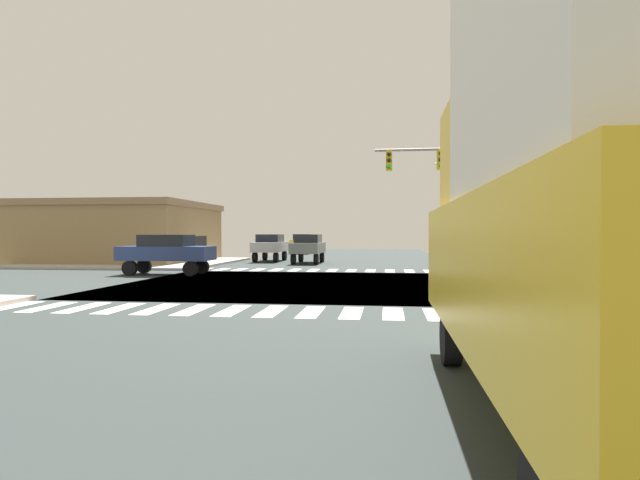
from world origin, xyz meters
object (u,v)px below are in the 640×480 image
object	(u,v)px
bank_building	(100,232)
box_truck_queued_1	(591,166)
sedan_farside_2	(166,251)
sedan_crossing_3	(270,245)
sedan_nearside_1	(308,246)
sedan_leading_4	(303,242)
street_lamp	(454,200)
traffic_signal_mast	(448,176)

from	to	relation	value
bank_building	box_truck_queued_1	xyz separation A→B (m)	(21.25, -28.21, 0.55)
sedan_farside_2	box_truck_queued_1	xyz separation A→B (m)	(12.20, -18.32, 1.45)
bank_building	sedan_crossing_3	world-z (taller)	bank_building
bank_building	box_truck_queued_1	bearing A→B (deg)	-53.01
sedan_nearside_1	sedan_crossing_3	xyz separation A→B (m)	(-3.00, 2.08, 0.00)
sedan_farside_2	sedan_leading_4	xyz separation A→B (m)	(2.20, 26.56, 0.00)
sedan_farside_2	sedan_nearside_1	bearing A→B (deg)	153.08
street_lamp	bank_building	distance (m)	24.99
bank_building	sedan_leading_4	size ratio (longest dim) A/B	3.63
traffic_signal_mast	street_lamp	distance (m)	12.25
sedan_nearside_1	sedan_leading_4	size ratio (longest dim) A/B	1.00
traffic_signal_mast	sedan_crossing_3	bearing A→B (deg)	141.88
street_lamp	sedan_crossing_3	bearing A→B (deg)	-165.44
sedan_leading_4	sedan_nearside_1	bearing A→B (deg)	100.42
street_lamp	box_truck_queued_1	bearing A→B (deg)	-94.95
bank_building	sedan_nearside_1	distance (m)	14.28
box_truck_queued_1	sedan_leading_4	world-z (taller)	box_truck_queued_1
bank_building	street_lamp	bearing A→B (deg)	13.47
sedan_crossing_3	box_truck_queued_1	distance (m)	32.26
traffic_signal_mast	box_truck_queued_1	bearing A→B (deg)	-92.98
traffic_signal_mast	bank_building	xyz separation A→B (m)	(-22.39, 6.31, -2.84)
traffic_signal_mast	street_lamp	world-z (taller)	street_lamp
sedan_farside_2	box_truck_queued_1	size ratio (longest dim) A/B	0.60
traffic_signal_mast	sedan_leading_4	distance (m)	25.81
traffic_signal_mast	sedan_crossing_3	distance (m)	14.65
traffic_signal_mast	street_lamp	bearing A→B (deg)	81.53
traffic_signal_mast	sedan_nearside_1	bearing A→B (deg)	140.70
street_lamp	sedan_farside_2	bearing A→B (deg)	-134.00
traffic_signal_mast	sedan_nearside_1	size ratio (longest dim) A/B	1.54
sedan_crossing_3	box_truck_queued_1	size ratio (longest dim) A/B	0.60
street_lamp	sedan_nearside_1	bearing A→B (deg)	-151.31
traffic_signal_mast	street_lamp	size ratio (longest dim) A/B	0.92
sedan_leading_4	bank_building	bearing A→B (deg)	55.99
bank_building	sedan_nearside_1	size ratio (longest dim) A/B	3.63
sedan_nearside_1	bank_building	bearing A→B (deg)	1.42
bank_building	sedan_farside_2	size ratio (longest dim) A/B	3.63
bank_building	traffic_signal_mast	bearing A→B (deg)	-15.74
sedan_farside_2	sedan_crossing_3	distance (m)	12.52
traffic_signal_mast	bank_building	bearing A→B (deg)	164.26
sedan_nearside_1	sedan_farside_2	world-z (taller)	same
sedan_leading_4	street_lamp	bearing A→B (deg)	139.96
sedan_farside_2	sedan_crossing_3	bearing A→B (deg)	169.87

